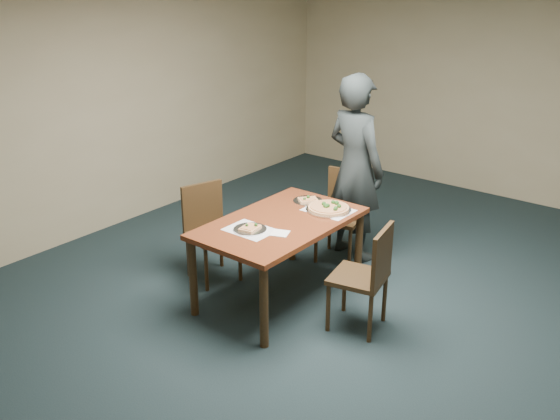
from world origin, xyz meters
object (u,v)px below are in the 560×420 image
Objects in this scene: diner at (355,168)px; dining_table at (280,230)px; pizza_pan at (329,208)px; chair_right at (368,272)px; slice_plate_near at (250,229)px; slice_plate_far at (308,200)px; chair_far at (343,209)px; chair_left at (209,226)px.

dining_table is at bearing 101.18° from diner.
chair_right is at bearing -32.26° from pizza_pan.
pizza_pan is (-0.68, 0.43, 0.26)m from chair_right.
slice_plate_near and slice_plate_far have the same top height.
chair_far is at bearing 72.13° from diner.
chair_far is 1.40m from slice_plate_near.
chair_left is 2.22× the size of pizza_pan.
chair_far is at bearing 88.52° from slice_plate_near.
slice_plate_far is at bearing -128.74° from chair_right.
slice_plate_near is at bearing -102.69° from dining_table.
diner is (0.02, 1.17, 0.28)m from dining_table.
slice_plate_near is 0.84m from slice_plate_far.
dining_table is 0.55m from slice_plate_far.
diner is at bearing -16.44° from chair_left.
dining_table is 0.88m from chair_right.
dining_table is 1.65× the size of chair_right.
chair_left is at bearing -97.48° from chair_right.
chair_far reaches higher than pizza_pan.
slice_plate_far is (-0.05, -0.54, 0.25)m from chair_far.
chair_far is at bearing -16.70° from chair_left.
dining_table is 0.80× the size of diner.
diner is (0.82, 1.25, 0.42)m from chair_left.
diner is 1.49m from slice_plate_near.
diner is 6.70× the size of slice_plate_far.
dining_table is 3.67× the size of pizza_pan.
slice_plate_far reaches higher than dining_table.
dining_table is at bearing -112.58° from pizza_pan.
chair_far is 3.25× the size of slice_plate_far.
chair_left is 1.00× the size of chair_right.
dining_table is 5.36× the size of slice_plate_far.
chair_left is 1.16m from pizza_pan.
slice_plate_near is at bearing -81.12° from chair_right.
slice_plate_near is (-0.94, -0.35, 0.25)m from chair_right.
chair_right reaches higher than slice_plate_near.
diner is at bearing -154.61° from chair_right.
pizza_pan is (0.19, 0.46, 0.12)m from dining_table.
chair_right is 0.84m from pizza_pan.
chair_left is (-0.76, -1.15, 0.00)m from chair_far.
slice_plate_far is (-0.11, -0.64, -0.18)m from diner.
chair_far is 2.22× the size of pizza_pan.
chair_left reaches higher than dining_table.
chair_far is 0.44m from diner.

